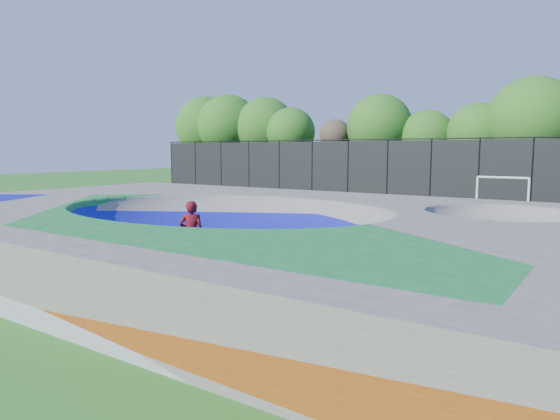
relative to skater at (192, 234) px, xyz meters
The scene contains 7 objects.
ground 2.17m from the skater, 105.29° to the left, with size 120.00×120.00×0.00m, color #24631B.
skate_deck 1.97m from the skater, 105.29° to the left, with size 22.00×14.00×1.50m, color gray.
skater is the anchor object (origin of this frame).
skateboard 0.91m from the skater, ahead, with size 0.78×0.22×0.05m, color black.
soccer_goal 20.15m from the skater, 77.21° to the left, with size 2.76×0.12×1.82m.
fence 22.93m from the skater, 91.29° to the left, with size 48.09×0.09×4.04m.
treeline 27.85m from the skater, 90.52° to the left, with size 53.59×7.36×8.69m.
Camera 1 is at (10.06, -11.75, 3.21)m, focal length 32.00 mm.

